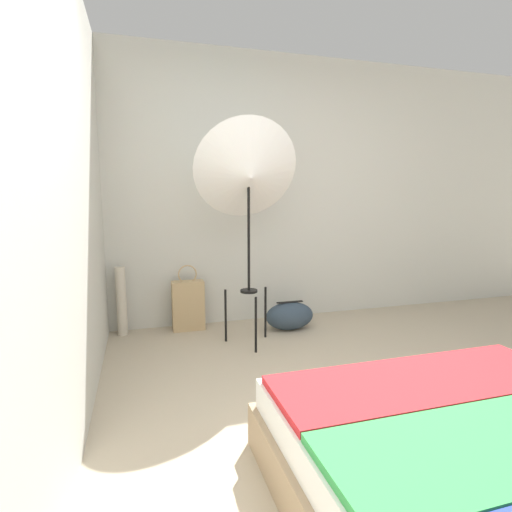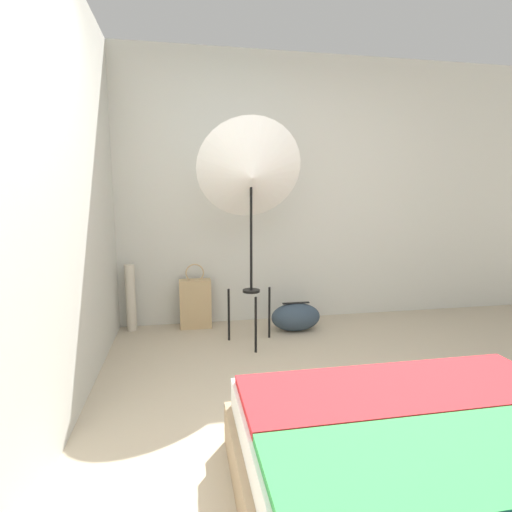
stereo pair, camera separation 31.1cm
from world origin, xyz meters
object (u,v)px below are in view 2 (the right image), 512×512
Objects in this scene: photo_umbrella at (251,174)px; duffel_bag at (296,317)px; paper_roll at (131,298)px; tote_bag at (195,303)px.

duffel_bag is at bearing 27.45° from photo_umbrella.
duffel_bag is (0.46, 0.24, -1.29)m from photo_umbrella.
photo_umbrella is 1.61m from paper_roll.
photo_umbrella is 3.01× the size of tote_bag.
photo_umbrella reaches higher than duffel_bag.
photo_umbrella is at bearing -26.92° from paper_roll.
tote_bag is at bearing 163.95° from duffel_bag.
paper_roll is (-1.51, 0.29, 0.18)m from duffel_bag.
tote_bag reaches higher than duffel_bag.
duffel_bag is 0.74× the size of paper_roll.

